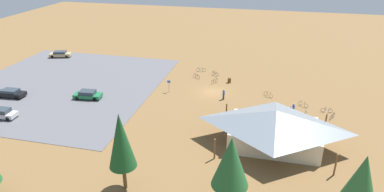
# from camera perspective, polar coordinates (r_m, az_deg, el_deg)

# --- Properties ---
(ground) EXTENTS (160.00, 160.00, 0.00)m
(ground) POSITION_cam_1_polar(r_m,az_deg,el_deg) (58.00, 3.39, 0.67)
(ground) COLOR brown
(ground) RESTS_ON ground
(parking_lot_asphalt) EXTENTS (33.19, 35.82, 0.05)m
(parking_lot_asphalt) POSITION_cam_1_polar(r_m,az_deg,el_deg) (65.01, -20.75, 1.78)
(parking_lot_asphalt) COLOR #56565B
(parking_lot_asphalt) RESTS_ON ground
(bike_pavilion) EXTENTS (13.77, 10.01, 4.81)m
(bike_pavilion) POSITION_cam_1_polar(r_m,az_deg,el_deg) (43.17, 13.78, -4.85)
(bike_pavilion) COLOR beige
(bike_pavilion) RESTS_ON ground
(trash_bin) EXTENTS (0.60, 0.60, 0.90)m
(trash_bin) POSITION_cam_1_polar(r_m,az_deg,el_deg) (62.03, 6.31, 2.65)
(trash_bin) COLOR brown
(trash_bin) RESTS_ON ground
(lot_sign) EXTENTS (0.56, 0.08, 2.20)m
(lot_sign) POSITION_cam_1_polar(r_m,az_deg,el_deg) (57.52, -3.91, 1.98)
(lot_sign) COLOR #99999E
(lot_sign) RESTS_ON ground
(pine_west) EXTENTS (2.78, 2.78, 8.76)m
(pine_west) POSITION_cam_1_polar(r_m,az_deg,el_deg) (33.98, -11.90, -7.41)
(pine_west) COLOR brown
(pine_west) RESTS_ON ground
(pine_far_east) EXTENTS (3.50, 3.50, 7.89)m
(pine_far_east) POSITION_cam_1_polar(r_m,az_deg,el_deg) (31.31, 6.55, -10.96)
(pine_far_east) COLOR brown
(pine_far_east) RESTS_ON ground
(pine_midwest) EXTENTS (3.06, 3.06, 7.34)m
(pine_midwest) POSITION_cam_1_polar(r_m,az_deg,el_deg) (33.16, 26.73, -12.39)
(pine_midwest) COLOR brown
(pine_midwest) RESTS_ON ground
(bicycle_white_near_porch) EXTENTS (1.35, 1.24, 0.81)m
(bicycle_white_near_porch) POSITION_cam_1_polar(r_m,az_deg,el_deg) (55.45, 18.23, -1.35)
(bicycle_white_near_porch) COLOR black
(bicycle_white_near_porch) RESTS_ON ground
(bicycle_black_by_bin) EXTENTS (1.51, 0.94, 0.91)m
(bicycle_black_by_bin) POSITION_cam_1_polar(r_m,az_deg,el_deg) (65.10, 3.92, 3.77)
(bicycle_black_by_bin) COLOR black
(bicycle_black_by_bin) RESTS_ON ground
(bicycle_red_yard_right) EXTENTS (1.44, 1.16, 0.86)m
(bicycle_red_yard_right) POSITION_cam_1_polar(r_m,az_deg,el_deg) (63.84, 0.78, 3.38)
(bicycle_red_yard_right) COLOR black
(bicycle_red_yard_right) RESTS_ON ground
(bicycle_purple_near_sign) EXTENTS (0.90, 1.51, 0.85)m
(bicycle_purple_near_sign) POSITION_cam_1_polar(r_m,az_deg,el_deg) (53.13, 22.54, -3.21)
(bicycle_purple_near_sign) COLOR black
(bicycle_purple_near_sign) RESTS_ON ground
(bicycle_blue_lone_east) EXTENTS (1.71, 0.48, 0.79)m
(bicycle_blue_lone_east) POSITION_cam_1_polar(r_m,az_deg,el_deg) (54.79, 21.75, -2.24)
(bicycle_blue_lone_east) COLOR black
(bicycle_blue_lone_east) RESTS_ON ground
(bicycle_yellow_edge_south) EXTENTS (1.48, 1.15, 0.90)m
(bicycle_yellow_edge_south) POSITION_cam_1_polar(r_m,az_deg,el_deg) (57.31, 12.72, 0.22)
(bicycle_yellow_edge_south) COLOR black
(bicycle_yellow_edge_south) RESTS_ON ground
(bicycle_green_trailside) EXTENTS (1.01, 1.57, 0.89)m
(bicycle_green_trailside) POSITION_cam_1_polar(r_m,az_deg,el_deg) (61.53, 3.82, 2.50)
(bicycle_green_trailside) COLOR black
(bicycle_green_trailside) RESTS_ON ground
(bicycle_silver_edge_north) EXTENTS (0.48, 1.75, 0.88)m
(bicycle_silver_edge_north) POSITION_cam_1_polar(r_m,az_deg,el_deg) (52.52, 18.60, -2.87)
(bicycle_silver_edge_north) COLOR black
(bicycle_silver_edge_north) RESTS_ON ground
(bicycle_teal_mid_cluster) EXTENTS (1.79, 0.48, 0.83)m
(bicycle_teal_mid_cluster) POSITION_cam_1_polar(r_m,az_deg,el_deg) (67.15, 1.54, 4.46)
(bicycle_teal_mid_cluster) COLOR black
(bicycle_teal_mid_cluster) RESTS_ON ground
(car_black_near_entry) EXTENTS (4.74, 2.11, 1.32)m
(car_black_near_entry) POSITION_cam_1_polar(r_m,az_deg,el_deg) (63.26, -28.22, 0.44)
(car_black_near_entry) COLOR black
(car_black_near_entry) RESTS_ON parking_lot_asphalt
(car_silver_aisle_side) EXTENTS (4.39, 2.04, 1.43)m
(car_silver_aisle_side) POSITION_cam_1_polar(r_m,az_deg,el_deg) (56.42, -29.42, -2.54)
(car_silver_aisle_side) COLOR #BCBCC1
(car_silver_aisle_side) RESTS_ON parking_lot_asphalt
(car_green_second_row) EXTENTS (4.61, 2.33, 1.35)m
(car_green_second_row) POSITION_cam_1_polar(r_m,az_deg,el_deg) (57.77, -17.16, 0.24)
(car_green_second_row) COLOR #1E6B3D
(car_green_second_row) RESTS_ON parking_lot_asphalt
(car_tan_mid_lot) EXTENTS (4.87, 3.00, 1.33)m
(car_tan_mid_lot) POSITION_cam_1_polar(r_m,az_deg,el_deg) (81.14, -21.31, 6.60)
(car_tan_mid_lot) COLOR tan
(car_tan_mid_lot) RESTS_ON parking_lot_asphalt
(visitor_at_bikes) EXTENTS (0.37, 0.36, 1.75)m
(visitor_at_bikes) POSITION_cam_1_polar(r_m,az_deg,el_deg) (51.56, 16.28, -2.41)
(visitor_at_bikes) COLOR #2D3347
(visitor_at_bikes) RESTS_ON ground
(visitor_crossing_yard) EXTENTS (0.36, 0.36, 1.78)m
(visitor_crossing_yard) POSITION_cam_1_polar(r_m,az_deg,el_deg) (55.07, 5.35, 0.32)
(visitor_crossing_yard) COLOR #2D3347
(visitor_crossing_yard) RESTS_ON ground
(visitor_by_pavilion) EXTENTS (0.40, 0.39, 1.63)m
(visitor_by_pavilion) POSITION_cam_1_polar(r_m,az_deg,el_deg) (52.62, 16.71, -1.97)
(visitor_by_pavilion) COLOR #2D3347
(visitor_by_pavilion) RESTS_ON ground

